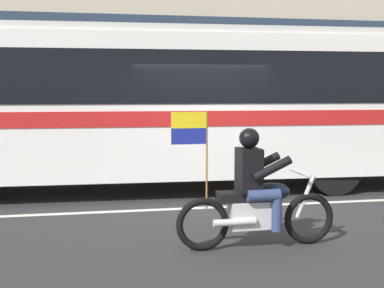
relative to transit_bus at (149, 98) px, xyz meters
name	(u,v)px	position (x,y,z in m)	size (l,w,h in m)	color
ground_plane	(202,200)	(0.86, -1.19, -1.88)	(60.00, 60.00, 0.00)	#2B2B2D
sidewalk_curb	(167,159)	(0.86, 3.91, -1.81)	(28.00, 3.80, 0.15)	#B7B2A8
lane_center_stripe	(208,207)	(0.86, -1.79, -1.88)	(26.60, 0.14, 0.01)	silver
transit_bus	(149,98)	(0.00, 0.00, 0.00)	(12.81, 2.94, 3.22)	white
motorcycle_with_rider	(256,197)	(1.01, -4.01, -1.22)	(2.20, 0.64, 1.78)	black
fire_hydrant	(280,147)	(3.75, 2.46, -1.37)	(0.22, 0.30, 0.75)	red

